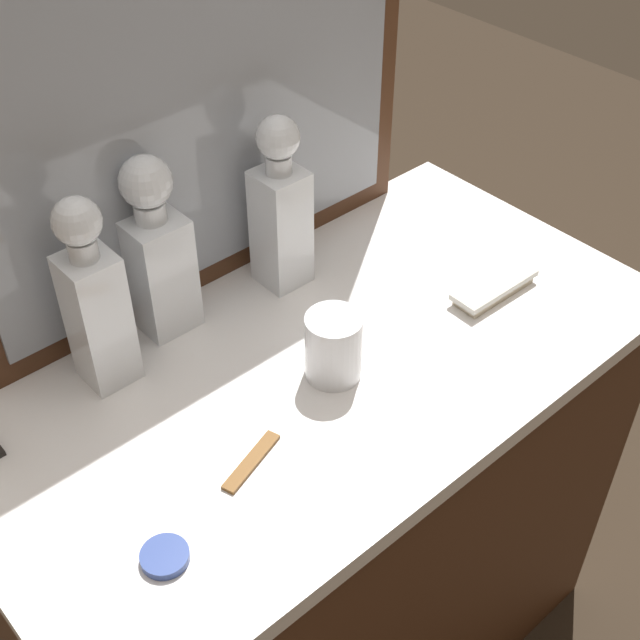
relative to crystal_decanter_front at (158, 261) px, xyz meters
name	(u,v)px	position (x,y,z in m)	size (l,w,h in m)	color
dresser	(320,529)	(0.13, -0.23, -0.56)	(1.12, 0.59, 0.88)	#472816
dresser_mirror	(194,83)	(0.13, 0.04, 0.23)	(0.83, 0.03, 0.71)	#472816
crystal_decanter_front	(158,261)	(0.00, 0.00, 0.00)	(0.09, 0.09, 0.30)	white
crystal_decanter_right	(281,219)	(0.21, -0.04, 0.00)	(0.08, 0.08, 0.30)	white
crystal_decanter_rear	(97,311)	(-0.13, -0.05, 0.00)	(0.07, 0.07, 0.31)	white
crystal_tumbler_far_right	(333,349)	(0.12, -0.27, -0.07)	(0.09, 0.09, 0.11)	white
silver_brush_left	(494,288)	(0.45, -0.30, -0.11)	(0.16, 0.06, 0.02)	#B7A88C
porcelain_dish	(165,557)	(-0.25, -0.37, -0.12)	(0.06, 0.06, 0.01)	#33478C
tortoiseshell_comb	(251,462)	(-0.08, -0.32, -0.12)	(0.12, 0.05, 0.01)	brown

